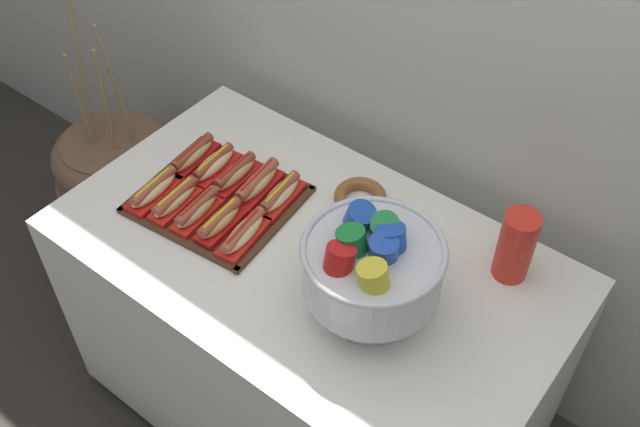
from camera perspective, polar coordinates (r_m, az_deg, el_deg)
ground_plane at (r=2.52m, az=-0.63°, el=-14.77°), size 10.00×10.00×0.00m
buffet_table at (r=2.17m, az=-0.72°, el=-9.39°), size 1.32×0.77×0.79m
floor_vase at (r=2.79m, az=-14.74°, el=0.68°), size 0.51×0.51×1.13m
serving_tray at (r=2.01m, az=-7.93°, el=1.04°), size 0.44×0.40×0.01m
hot_dog_0 at (r=2.03m, az=-12.76°, el=1.80°), size 0.08×0.18×0.06m
hot_dog_1 at (r=1.99m, az=-11.17°, el=1.05°), size 0.07×0.17×0.06m
hot_dog_2 at (r=1.95m, az=-9.50°, el=0.26°), size 0.07×0.17×0.06m
hot_dog_3 at (r=1.91m, az=-7.76°, el=-0.61°), size 0.07×0.16×0.06m
hot_dog_4 at (r=1.88m, az=-5.95°, el=-1.57°), size 0.09×0.18×0.06m
hot_dog_5 at (r=2.11m, az=-9.85°, el=4.47°), size 0.07×0.19×0.06m
hot_dog_6 at (r=2.08m, az=-8.25°, el=3.74°), size 0.08×0.18×0.06m
hot_dog_7 at (r=2.04m, az=-6.60°, el=3.05°), size 0.07×0.17×0.06m
hot_dog_8 at (r=2.00m, az=-4.89°, el=2.32°), size 0.08×0.18×0.07m
hot_dog_9 at (r=1.97m, az=-3.11°, el=1.44°), size 0.08×0.18×0.06m
punch_bowl at (r=1.64m, az=4.04°, el=-4.09°), size 0.33×0.33×0.27m
cup_stack at (r=1.82m, az=14.96°, el=-2.45°), size 0.09×0.09×0.19m
donut at (r=1.99m, az=3.03°, el=1.35°), size 0.14×0.14×0.03m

